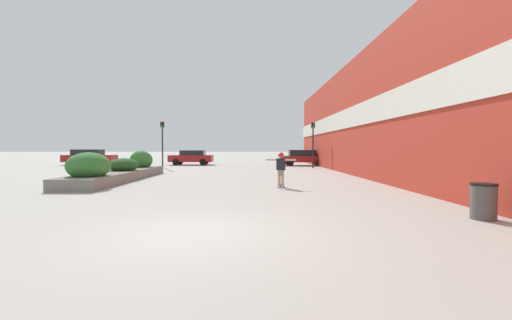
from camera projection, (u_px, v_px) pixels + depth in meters
ground_plane at (195, 234)px, 6.47m from camera, size 300.00×300.00×0.00m
building_wall_right at (363, 116)px, 19.24m from camera, size 0.67×40.84×6.91m
planter_box at (118, 170)px, 17.00m from camera, size 1.77×9.78×1.47m
skateboard at (281, 186)px, 14.09m from camera, size 0.35×0.63×0.10m
skateboarder at (281, 165)px, 14.07m from camera, size 1.22×0.48×1.35m
trash_bin at (484, 201)px, 7.74m from camera, size 0.56×0.56×0.83m
car_leftmost at (192, 157)px, 33.16m from camera, size 4.11×2.06×1.41m
car_center_left at (303, 157)px, 31.96m from camera, size 4.39×2.00×1.46m
car_center_right at (89, 157)px, 32.80m from camera, size 4.73×1.90×1.50m
traffic_light_left at (162, 137)px, 27.51m from camera, size 0.28×0.30×3.74m
traffic_light_right at (313, 137)px, 27.72m from camera, size 0.28×0.30×3.71m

